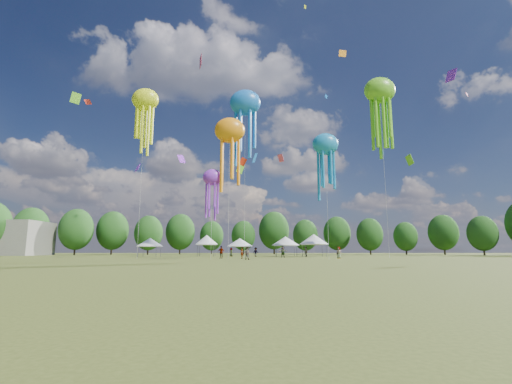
{
  "coord_description": "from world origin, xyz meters",
  "views": [
    {
      "loc": [
        -2.32,
        -14.44,
        1.2
      ],
      "look_at": [
        -1.93,
        15.0,
        6.0
      ],
      "focal_mm": 25.14,
      "sensor_mm": 36.0,
      "label": 1
    }
  ],
  "objects": [
    {
      "name": "spectator_near",
      "position": [
        -2.85,
        31.73,
        0.81
      ],
      "size": [
        0.97,
        0.88,
        1.62
      ],
      "primitive_type": "imported",
      "rotation": [
        0.0,
        0.0,
        2.73
      ],
      "color": "gray",
      "rests_on": "ground"
    },
    {
      "name": "ground",
      "position": [
        0.0,
        0.0,
        0.0
      ],
      "size": [
        300.0,
        300.0,
        0.0
      ],
      "primitive_type": "plane",
      "color": "#384416",
      "rests_on": "ground"
    },
    {
      "name": "show_kites",
      "position": [
        2.04,
        39.29,
        21.08
      ],
      "size": [
        42.39,
        13.3,
        30.33
      ],
      "color": "orange",
      "rests_on": "ground"
    },
    {
      "name": "small_kites",
      "position": [
        1.08,
        42.83,
        30.12
      ],
      "size": [
        74.47,
        58.23,
        41.03
      ],
      "color": "orange",
      "rests_on": "ground"
    },
    {
      "name": "festival_tents",
      "position": [
        -2.92,
        56.39,
        3.01
      ],
      "size": [
        36.35,
        9.99,
        4.25
      ],
      "color": "#47474C",
      "rests_on": "ground"
    },
    {
      "name": "spectators_far",
      "position": [
        1.49,
        49.37,
        0.91
      ],
      "size": [
        18.79,
        23.05,
        1.91
      ],
      "color": "gray",
      "rests_on": "ground"
    },
    {
      "name": "treeline",
      "position": [
        -3.87,
        62.51,
        6.54
      ],
      "size": [
        201.57,
        95.24,
        13.43
      ],
      "color": "#38281C",
      "rests_on": "ground"
    }
  ]
}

